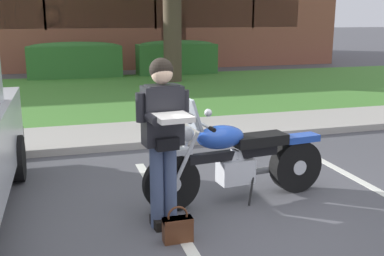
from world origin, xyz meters
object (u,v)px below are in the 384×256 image
object	(u,v)px
motorcycle	(243,159)
hedge_left	(75,59)
handbag	(178,227)
rider_person	(163,130)
hedge_center_left	(177,57)
brick_building	(46,16)

from	to	relation	value
motorcycle	hedge_left	bearing A→B (deg)	96.65
hedge_left	handbag	bearing A→B (deg)	-88.41
motorcycle	hedge_left	world-z (taller)	motorcycle
motorcycle	rider_person	size ratio (longest dim) A/B	1.32
hedge_left	hedge_center_left	size ratio (longest dim) A/B	1.10
hedge_center_left	handbag	bearing A→B (deg)	-104.61
handbag	brick_building	world-z (taller)	brick_building
motorcycle	hedge_left	size ratio (longest dim) A/B	0.73
handbag	hedge_left	world-z (taller)	hedge_left
hedge_left	motorcycle	bearing A→B (deg)	-83.35
handbag	hedge_center_left	bearing A→B (deg)	75.39
hedge_left	brick_building	bearing A→B (deg)	97.10
hedge_left	brick_building	world-z (taller)	brick_building
hedge_center_left	brick_building	bearing A→B (deg)	121.85
brick_building	hedge_center_left	bearing A→B (deg)	-58.15
hedge_center_left	brick_building	distance (m)	8.49
rider_person	handbag	world-z (taller)	rider_person
rider_person	hedge_center_left	distance (m)	12.32
motorcycle	brick_building	world-z (taller)	brick_building
motorcycle	hedge_left	distance (m)	11.51
handbag	hedge_left	bearing A→B (deg)	91.59
motorcycle	rider_person	bearing A→B (deg)	-156.70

